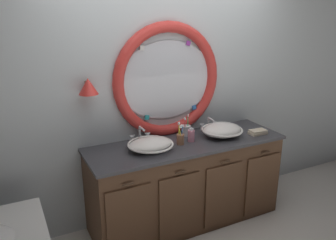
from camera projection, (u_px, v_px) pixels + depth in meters
name	position (u px, v px, depth m)	size (l,w,h in m)	color
ground_plane	(193.00, 234.00, 3.37)	(14.00, 14.00, 0.00)	silver
back_wall_assembly	(166.00, 90.00, 3.46)	(6.40, 0.26, 2.60)	silver
vanity_counter	(186.00, 182.00, 3.46)	(1.95, 0.64, 0.87)	brown
sink_basin_left	(151.00, 144.00, 3.13)	(0.42, 0.42, 0.11)	white
sink_basin_right	(222.00, 130.00, 3.46)	(0.42, 0.42, 0.14)	white
faucet_set_left	(140.00, 135.00, 3.33)	(0.21, 0.13, 0.15)	silver
faucet_set_right	(208.00, 124.00, 3.67)	(0.21, 0.12, 0.13)	silver
toothbrush_holder_left	(180.00, 138.00, 3.25)	(0.08, 0.08, 0.22)	#996647
toothbrush_holder_right	(186.00, 130.00, 3.48)	(0.09, 0.09, 0.22)	silver
soap_dispenser	(191.00, 135.00, 3.33)	(0.07, 0.07, 0.14)	pink
folded_hand_towel	(258.00, 132.00, 3.53)	(0.18, 0.11, 0.04)	beige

